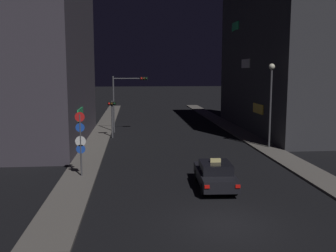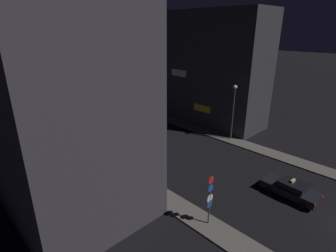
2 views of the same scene
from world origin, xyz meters
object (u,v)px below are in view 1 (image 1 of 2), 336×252
object	(u,v)px
taxi	(215,174)
traffic_light_overhead	(126,93)
street_lamp_near_block	(271,92)
traffic_light_left_kerb	(112,111)
sign_pole_left	(80,140)

from	to	relation	value
taxi	traffic_light_overhead	xyz separation A→B (m)	(-5.05, 19.66, 3.37)
traffic_light_overhead	street_lamp_near_block	size ratio (longest dim) A/B	0.86
traffic_light_left_kerb	traffic_light_overhead	bearing A→B (deg)	69.29
traffic_light_overhead	traffic_light_left_kerb	xyz separation A→B (m)	(-1.26, -3.33, -1.57)
traffic_light_overhead	traffic_light_left_kerb	distance (m)	3.89
sign_pole_left	street_lamp_near_block	distance (m)	16.06
traffic_light_overhead	sign_pole_left	size ratio (longest dim) A/B	1.53
taxi	traffic_light_left_kerb	xyz separation A→B (m)	(-6.31, 16.33, 1.80)
traffic_light_left_kerb	street_lamp_near_block	bearing A→B (deg)	-25.97
street_lamp_near_block	traffic_light_overhead	bearing A→B (deg)	140.49
traffic_light_left_kerb	sign_pole_left	bearing A→B (deg)	-94.63
taxi	street_lamp_near_block	xyz separation A→B (m)	(6.63, 10.02, 3.90)
sign_pole_left	street_lamp_near_block	size ratio (longest dim) A/B	0.56
taxi	street_lamp_near_block	size ratio (longest dim) A/B	0.67
traffic_light_overhead	sign_pole_left	world-z (taller)	traffic_light_overhead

